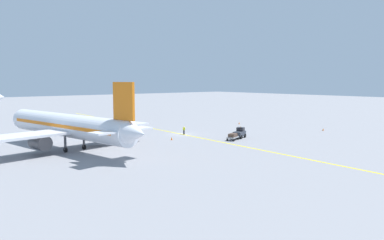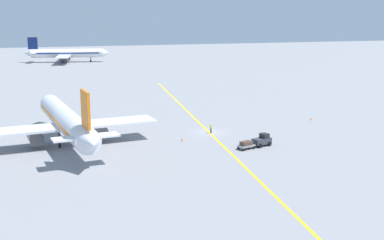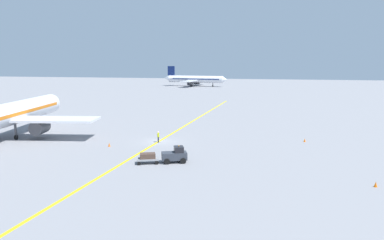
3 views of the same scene
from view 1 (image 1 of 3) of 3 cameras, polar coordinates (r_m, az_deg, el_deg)
ground_plane at (r=75.34m, az=-1.60°, el=-2.18°), size 400.00×400.00×0.00m
apron_yellow_centreline at (r=75.34m, az=-1.60°, el=-2.17°), size 6.07×119.88×0.01m
airplane_at_gate at (r=61.15m, az=-18.27°, el=-0.91°), size 28.47×35.45×10.60m
baggage_tug_dark at (r=71.00m, az=7.27°, el=-2.00°), size 3.34×2.59×2.11m
baggage_cart_trailing at (r=68.00m, az=6.23°, el=-2.46°), size 2.93×2.25×1.24m
ground_crew_worker at (r=74.85m, az=-1.24°, el=-1.53°), size 0.25×0.58×1.68m
traffic_cone_near_nose at (r=93.22m, az=7.20°, el=-0.46°), size 0.32×0.32×0.55m
traffic_cone_mid_apron at (r=85.46m, az=19.35°, el=-1.35°), size 0.32×0.32×0.55m
traffic_cone_by_wingtip at (r=68.10m, az=-3.12°, el=-2.84°), size 0.32×0.32×0.55m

